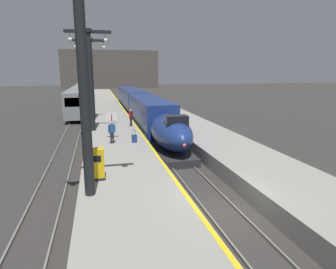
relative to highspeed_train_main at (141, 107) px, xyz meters
The scene contains 19 objects.
ground_plane 25.19m from the highspeed_train_main, 90.00° to the right, with size 260.00×260.00×0.00m, color #33302D.
platform_left 4.30m from the highspeed_train_main, behind, with size 4.80×110.00×1.05m, color gray.
platform_right 4.30m from the highspeed_train_main, ahead, with size 4.80×110.00×1.05m, color gray.
platform_left_safety_stripe 2.00m from the highspeed_train_main, 168.35° to the right, with size 0.20×107.80×0.01m, color yellow.
rail_main_left 3.12m from the highspeed_train_main, 107.46° to the left, with size 0.08×110.00×0.12m, color slate.
rail_main_right 3.12m from the highspeed_train_main, 72.54° to the left, with size 0.08×110.00×0.12m, color slate.
rail_secondary_left 9.35m from the highspeed_train_main, 164.92° to the left, with size 0.08×110.00×0.12m, color slate.
rail_secondary_right 7.95m from the highspeed_train_main, 162.02° to the left, with size 0.08×110.00×0.12m, color slate.
highspeed_train_main is the anchor object (origin of this frame).
regional_train_adjacent 20.06m from the highspeed_train_main, 113.82° to the left, with size 2.85×36.60×3.80m.
station_column_near 25.10m from the highspeed_train_main, 103.85° to the right, with size 4.00×0.68×9.37m.
station_column_mid 11.85m from the highspeed_train_main, 122.63° to the right, with size 4.00×0.68×8.96m.
station_column_far 7.85m from the highspeed_train_main, 156.40° to the right, with size 4.00×0.68×8.86m.
passenger_near_edge 15.31m from the highspeed_train_main, 106.87° to the right, with size 0.54×0.34×1.69m.
passenger_mid_platform 8.23m from the highspeed_train_main, 105.82° to the right, with size 0.40×0.48×1.69m.
rolling_suitcase 15.04m from the highspeed_train_main, 100.64° to the right, with size 0.40×0.22×0.98m.
ticket_machine_yellow 22.75m from the highspeed_train_main, 104.12° to the right, with size 0.76×0.62×1.60m.
departure_info_board 13.69m from the highspeed_train_main, 108.58° to the right, with size 0.90×0.10×2.12m.
terminus_back_wall 77.05m from the highspeed_train_main, 90.00° to the left, with size 36.00×2.00×14.00m, color #4C4742.
Camera 1 is at (-5.37, -11.41, 6.44)m, focal length 31.15 mm.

